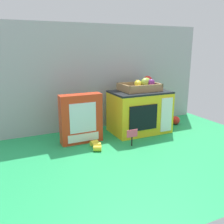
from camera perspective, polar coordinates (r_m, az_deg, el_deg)
name	(u,v)px	position (r m, az deg, el deg)	size (l,w,h in m)	color
ground_plane	(117,138)	(1.62, 1.13, -5.95)	(1.70, 1.70, 0.00)	#219E54
display_back_panel	(100,77)	(1.78, -2.82, 7.95)	(1.61, 0.03, 0.72)	#A0A3A8
toy_microwave	(140,112)	(1.71, 6.33, 0.09)	(0.39, 0.25, 0.28)	yellow
food_groups_crate	(142,86)	(1.72, 6.82, 6.00)	(0.27, 0.19, 0.09)	#A37F51
cookie_set_box	(81,119)	(1.51, -7.10, -1.53)	(0.25, 0.08, 0.30)	red
price_sign	(132,135)	(1.48, 4.62, -5.29)	(0.07, 0.01, 0.10)	black
loose_toy_banana	(96,146)	(1.46, -3.66, -7.66)	(0.07, 0.13, 0.03)	yellow
loose_toy_apple	(176,120)	(1.94, 14.34, -1.85)	(0.06, 0.06, 0.06)	red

